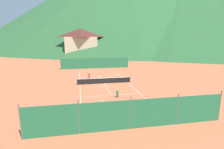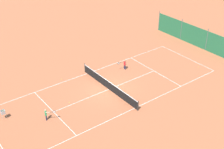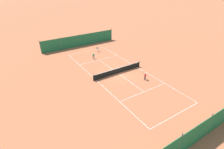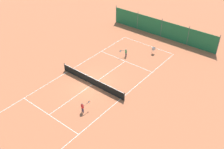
{
  "view_description": "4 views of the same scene",
  "coord_description": "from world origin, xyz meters",
  "px_view_note": "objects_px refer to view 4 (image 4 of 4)",
  "views": [
    {
      "loc": [
        -4.09,
        -28.63,
        7.61
      ],
      "look_at": [
        1.79,
        2.34,
        1.0
      ],
      "focal_mm": 28.0,
      "sensor_mm": 36.0,
      "label": 1
    },
    {
      "loc": [
        21.8,
        -16.02,
        17.58
      ],
      "look_at": [
        -0.39,
        0.7,
        1.35
      ],
      "focal_mm": 50.0,
      "sensor_mm": 36.0,
      "label": 2
    },
    {
      "loc": [
        14.5,
        20.81,
        13.9
      ],
      "look_at": [
        1.65,
        0.76,
        0.61
      ],
      "focal_mm": 28.0,
      "sensor_mm": 36.0,
      "label": 3
    },
    {
      "loc": [
        -16.7,
        17.3,
        18.18
      ],
      "look_at": [
        -1.11,
        -2.24,
        0.64
      ],
      "focal_mm": 42.0,
      "sensor_mm": 36.0,
      "label": 4
    }
  ],
  "objects_px": {
    "tennis_net": "(92,81)",
    "player_far_service": "(83,107)",
    "tennis_ball_alley_left": "(119,68)",
    "tennis_ball_by_net_right": "(141,88)",
    "tennis_ball_mid_court": "(29,96)",
    "player_near_service": "(126,52)",
    "ball_hopper": "(153,49)"
  },
  "relations": [
    {
      "from": "tennis_net",
      "to": "tennis_ball_alley_left",
      "type": "bearing_deg",
      "value": -94.87
    },
    {
      "from": "tennis_net",
      "to": "player_far_service",
      "type": "height_order",
      "value": "player_far_service"
    },
    {
      "from": "tennis_net",
      "to": "tennis_ball_mid_court",
      "type": "bearing_deg",
      "value": 56.07
    },
    {
      "from": "player_far_service",
      "to": "tennis_ball_by_net_right",
      "type": "distance_m",
      "value": 7.3
    },
    {
      "from": "ball_hopper",
      "to": "player_far_service",
      "type": "bearing_deg",
      "value": 92.2
    },
    {
      "from": "player_far_service",
      "to": "ball_hopper",
      "type": "distance_m",
      "value": 14.35
    },
    {
      "from": "tennis_ball_by_net_right",
      "to": "ball_hopper",
      "type": "bearing_deg",
      "value": -68.55
    },
    {
      "from": "player_far_service",
      "to": "ball_hopper",
      "type": "relative_size",
      "value": 1.3
    },
    {
      "from": "tennis_ball_alley_left",
      "to": "tennis_ball_by_net_right",
      "type": "bearing_deg",
      "value": 160.12
    },
    {
      "from": "tennis_net",
      "to": "player_near_service",
      "type": "distance_m",
      "value": 7.43
    },
    {
      "from": "player_far_service",
      "to": "tennis_ball_by_net_right",
      "type": "bearing_deg",
      "value": -109.17
    },
    {
      "from": "tennis_ball_mid_court",
      "to": "tennis_ball_by_net_right",
      "type": "bearing_deg",
      "value": -134.68
    },
    {
      "from": "player_far_service",
      "to": "tennis_ball_mid_court",
      "type": "height_order",
      "value": "player_far_service"
    },
    {
      "from": "tennis_net",
      "to": "tennis_ball_by_net_right",
      "type": "xyz_separation_m",
      "value": [
        -4.72,
        -2.92,
        -0.47
      ]
    },
    {
      "from": "player_far_service",
      "to": "ball_hopper",
      "type": "xyz_separation_m",
      "value": [
        0.55,
        -14.34,
        -0.02
      ]
    },
    {
      "from": "player_near_service",
      "to": "tennis_ball_mid_court",
      "type": "distance_m",
      "value": 13.6
    },
    {
      "from": "tennis_ball_alley_left",
      "to": "player_far_service",
      "type": "bearing_deg",
      "value": 103.05
    },
    {
      "from": "tennis_ball_by_net_right",
      "to": "player_near_service",
      "type": "bearing_deg",
      "value": -39.59
    },
    {
      "from": "player_near_service",
      "to": "tennis_ball_alley_left",
      "type": "height_order",
      "value": "player_near_service"
    },
    {
      "from": "player_near_service",
      "to": "tennis_ball_by_net_right",
      "type": "bearing_deg",
      "value": 140.41
    },
    {
      "from": "tennis_ball_by_net_right",
      "to": "ball_hopper",
      "type": "relative_size",
      "value": 0.07
    },
    {
      "from": "tennis_net",
      "to": "player_far_service",
      "type": "distance_m",
      "value": 4.59
    },
    {
      "from": "player_near_service",
      "to": "tennis_ball_alley_left",
      "type": "bearing_deg",
      "value": 110.21
    },
    {
      "from": "tennis_ball_by_net_right",
      "to": "tennis_ball_mid_court",
      "type": "xyz_separation_m",
      "value": [
        8.63,
        8.73,
        0.0
      ]
    },
    {
      "from": "tennis_ball_mid_court",
      "to": "tennis_net",
      "type": "bearing_deg",
      "value": -123.93
    },
    {
      "from": "tennis_ball_alley_left",
      "to": "ball_hopper",
      "type": "xyz_separation_m",
      "value": [
        -1.4,
        -5.9,
        0.62
      ]
    },
    {
      "from": "player_near_service",
      "to": "player_far_service",
      "type": "xyz_separation_m",
      "value": [
        -3.02,
        11.34,
        0.01
      ]
    },
    {
      "from": "player_near_service",
      "to": "ball_hopper",
      "type": "height_order",
      "value": "player_near_service"
    },
    {
      "from": "tennis_ball_by_net_right",
      "to": "tennis_net",
      "type": "bearing_deg",
      "value": 31.72
    },
    {
      "from": "ball_hopper",
      "to": "tennis_net",
      "type": "bearing_deg",
      "value": 80.24
    },
    {
      "from": "tennis_net",
      "to": "ball_hopper",
      "type": "relative_size",
      "value": 10.31
    },
    {
      "from": "tennis_net",
      "to": "tennis_ball_by_net_right",
      "type": "distance_m",
      "value": 5.57
    }
  ]
}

